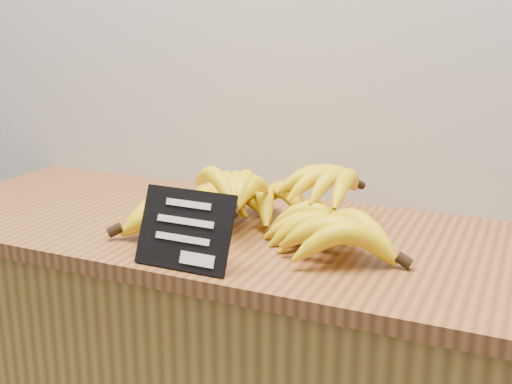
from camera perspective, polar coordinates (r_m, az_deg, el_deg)
The scene contains 3 objects.
counter_top at distance 1.26m, azimuth 0.93°, elevation -4.02°, with size 1.51×0.54×0.03m, color brown.
chalkboard_sign at distance 1.07m, azimuth -6.34°, elevation -3.35°, with size 0.17×0.01×0.14m, color black.
banana_pile at distance 1.23m, azimuth 0.83°, elevation -1.63°, with size 0.56×0.40×0.12m.
Camera 1 is at (0.34, 1.66, 1.35)m, focal length 45.00 mm.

